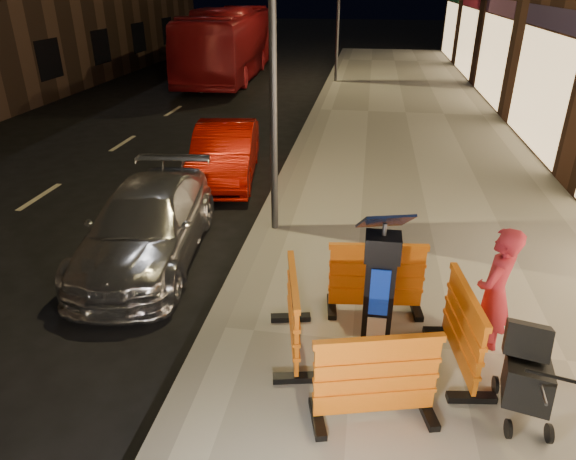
% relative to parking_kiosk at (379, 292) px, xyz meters
% --- Properties ---
extents(ground_plane, '(120.00, 120.00, 0.00)m').
position_rel_parking_kiosk_xyz_m(ground_plane, '(-2.01, 0.26, -1.04)').
color(ground_plane, black).
rests_on(ground_plane, ground).
extents(sidewalk, '(6.00, 60.00, 0.15)m').
position_rel_parking_kiosk_xyz_m(sidewalk, '(0.99, 0.26, -0.96)').
color(sidewalk, gray).
rests_on(sidewalk, ground).
extents(kerb, '(0.30, 60.00, 0.15)m').
position_rel_parking_kiosk_xyz_m(kerb, '(-2.01, 0.26, -0.96)').
color(kerb, slate).
rests_on(kerb, ground).
extents(parking_kiosk, '(0.65, 0.65, 1.78)m').
position_rel_parking_kiosk_xyz_m(parking_kiosk, '(0.00, 0.00, 0.00)').
color(parking_kiosk, black).
rests_on(parking_kiosk, sidewalk).
extents(barrier_front, '(1.36, 0.83, 0.99)m').
position_rel_parking_kiosk_xyz_m(barrier_front, '(0.00, -0.95, -0.39)').
color(barrier_front, orange).
rests_on(barrier_front, sidewalk).
extents(barrier_back, '(1.32, 0.67, 0.99)m').
position_rel_parking_kiosk_xyz_m(barrier_back, '(0.00, 0.95, -0.39)').
color(barrier_back, orange).
rests_on(barrier_back, sidewalk).
extents(barrier_kerbside, '(0.77, 1.35, 0.99)m').
position_rel_parking_kiosk_xyz_m(barrier_kerbside, '(-0.95, 0.00, -0.39)').
color(barrier_kerbside, orange).
rests_on(barrier_kerbside, sidewalk).
extents(barrier_bldgside, '(0.69, 1.33, 0.99)m').
position_rel_parking_kiosk_xyz_m(barrier_bldgside, '(0.95, 0.00, -0.39)').
color(barrier_bldgside, orange).
rests_on(barrier_bldgside, sidewalk).
extents(car_silver, '(2.10, 4.23, 1.18)m').
position_rel_parking_kiosk_xyz_m(car_silver, '(-3.64, 2.12, -1.04)').
color(car_silver, '#AEAEB3').
rests_on(car_silver, ground).
extents(car_red, '(1.84, 3.89, 1.23)m').
position_rel_parking_kiosk_xyz_m(car_red, '(-3.39, 5.97, -1.04)').
color(car_red, '#860800').
rests_on(car_red, ground).
extents(bus_doubledecker, '(3.13, 10.98, 3.02)m').
position_rel_parking_kiosk_xyz_m(bus_doubledecker, '(-6.79, 19.39, -1.04)').
color(bus_doubledecker, maroon).
rests_on(bus_doubledecker, ground).
extents(man, '(0.66, 0.72, 1.65)m').
position_rel_parking_kiosk_xyz_m(man, '(1.28, 0.24, -0.06)').
color(man, maroon).
rests_on(man, sidewalk).
extents(stroller, '(0.65, 0.84, 0.93)m').
position_rel_parking_kiosk_xyz_m(stroller, '(1.48, -0.66, -0.42)').
color(stroller, black).
rests_on(stroller, sidewalk).
extents(street_lamp_mid, '(0.12, 0.12, 6.00)m').
position_rel_parking_kiosk_xyz_m(street_lamp_mid, '(-1.76, 3.26, 2.11)').
color(street_lamp_mid, '#3F3F44').
rests_on(street_lamp_mid, sidewalk).
extents(street_lamp_far, '(0.12, 0.12, 6.00)m').
position_rel_parking_kiosk_xyz_m(street_lamp_far, '(-1.76, 18.26, 2.11)').
color(street_lamp_far, '#3F3F44').
rests_on(street_lamp_far, sidewalk).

